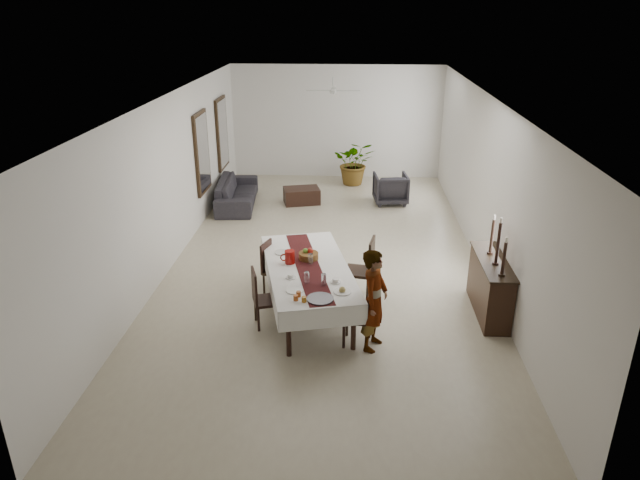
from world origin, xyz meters
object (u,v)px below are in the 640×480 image
(dining_table_top, at_px, (308,268))
(woman, at_px, (374,300))
(sideboard_body, at_px, (490,287))
(red_pitcher, at_px, (290,257))
(sofa, at_px, (237,192))

(dining_table_top, bearing_deg, woman, -57.37)
(dining_table_top, xyz_separation_m, woman, (1.04, -1.01, -0.01))
(sideboard_body, bearing_deg, red_pitcher, -179.31)
(woman, distance_m, sideboard_body, 2.27)
(woman, bearing_deg, sideboard_body, -39.62)
(dining_table_top, height_order, sideboard_body, sideboard_body)
(woman, bearing_deg, red_pitcher, 70.56)
(sofa, bearing_deg, dining_table_top, -162.26)
(red_pitcher, distance_m, woman, 1.75)
(red_pitcher, relative_size, woman, 0.14)
(dining_table_top, bearing_deg, sofa, 99.30)
(red_pitcher, height_order, sideboard_body, red_pitcher)
(woman, height_order, sofa, woman)
(red_pitcher, height_order, woman, woman)
(woman, xyz_separation_m, sideboard_body, (1.93, 1.14, -0.32))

